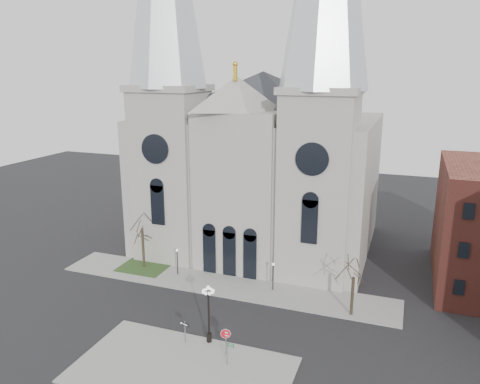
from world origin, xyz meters
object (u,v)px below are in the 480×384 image
(one_way_sign, at_px, (185,328))
(globe_lamp, at_px, (209,307))
(street_name_sign, at_px, (228,351))
(stop_sign, at_px, (226,336))

(one_way_sign, bearing_deg, globe_lamp, 40.94)
(globe_lamp, xyz_separation_m, one_way_sign, (-1.97, -0.89, -2.05))
(globe_lamp, height_order, street_name_sign, globe_lamp)
(stop_sign, bearing_deg, one_way_sign, 176.36)
(one_way_sign, relative_size, street_name_sign, 0.99)
(stop_sign, relative_size, street_name_sign, 1.20)
(one_way_sign, xyz_separation_m, street_name_sign, (4.87, -1.73, -0.17))
(globe_lamp, bearing_deg, one_way_sign, -155.64)
(globe_lamp, distance_m, street_name_sign, 4.50)
(one_way_sign, height_order, street_name_sign, street_name_sign)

